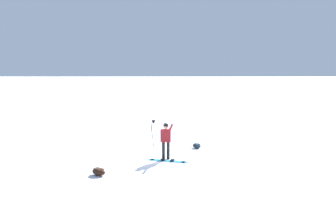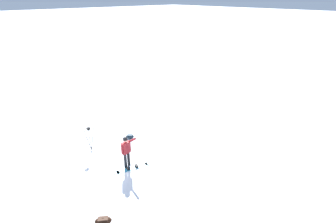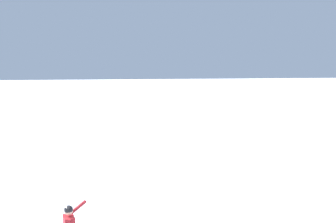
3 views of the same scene
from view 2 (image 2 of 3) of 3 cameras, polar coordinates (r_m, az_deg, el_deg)
ground_plane at (r=12.74m, az=-13.25°, el=-12.50°), size 300.00×300.00×0.00m
snowboarder at (r=12.08m, az=-9.63°, el=-8.50°), size 0.64×0.57×1.70m
snowboard at (r=12.50m, az=-8.20°, el=-12.73°), size 0.73×1.79×0.10m
gear_bag_large at (r=14.77m, az=-8.78°, el=-5.71°), size 0.58×0.58×0.25m
camera_tripod at (r=13.75m, az=-17.72°, el=-5.01°), size 0.59×0.48×1.41m
gear_bag_small at (r=10.23m, az=-14.71°, el=-23.19°), size 0.63×0.69×0.28m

